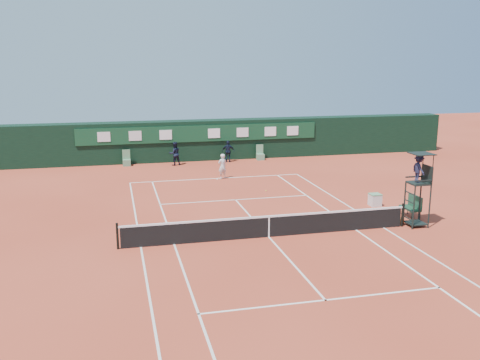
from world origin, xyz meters
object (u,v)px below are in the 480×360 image
player_bench (412,205)px  player (222,166)px  cooler (375,200)px  tennis_net (269,226)px  umpire_chair (419,174)px

player_bench → player: 12.79m
player_bench → player: player is taller
player_bench → cooler: 2.46m
tennis_net → player_bench: size_ratio=10.75×
umpire_chair → cooler: bearing=92.6°
player_bench → cooler: bearing=108.3°
tennis_net → player_bench: (7.64, 1.23, 0.09)m
umpire_chair → cooler: size_ratio=5.30×
tennis_net → cooler: 7.74m
tennis_net → umpire_chair: bearing=-0.7°
player_bench → player: size_ratio=0.74×
tennis_net → cooler: (6.87, 3.55, -0.18)m
umpire_chair → cooler: (-0.17, 3.65, -2.13)m
umpire_chair → player: 13.68m
player → umpire_chair: bearing=98.2°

